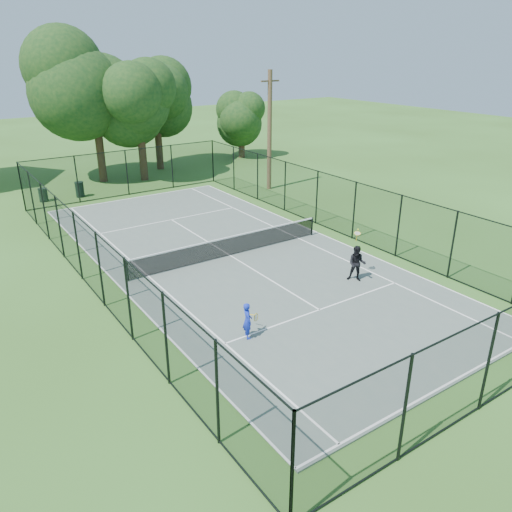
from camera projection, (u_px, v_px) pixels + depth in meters
ground at (230, 257)px, 23.53m from camera, size 120.00×120.00×0.00m
tennis_court at (230, 256)px, 23.52m from camera, size 11.00×24.00×0.06m
tennis_net at (230, 245)px, 23.31m from camera, size 10.08×0.08×0.95m
fence at (230, 227)px, 22.95m from camera, size 13.10×26.10×3.00m
tree_near_left at (93, 89)px, 34.36m from camera, size 8.08×8.08×10.54m
tree_near_mid at (139, 111)px, 35.34m from camera, size 6.19×6.19×8.10m
tree_near_right at (156, 103)px, 38.69m from camera, size 5.86×5.86×8.09m
tree_far_right at (241, 120)px, 43.64m from camera, size 4.06×4.06×5.37m
trash_bin_left at (43, 195)px, 31.83m from camera, size 0.58×0.58×0.86m
trash_bin_right at (80, 189)px, 32.77m from camera, size 0.58×0.58×1.01m
utility_pole at (270, 131)px, 33.36m from camera, size 1.40×0.30×7.84m
player_blue at (248, 320)px, 16.62m from camera, size 0.80×0.54×1.29m
player_black at (357, 263)px, 20.69m from camera, size 0.92×0.96×2.11m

